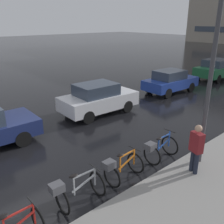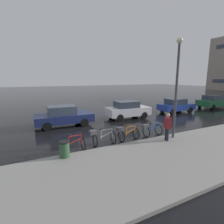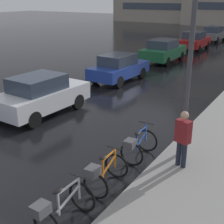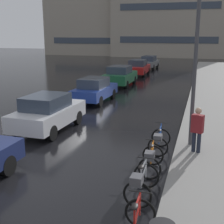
{
  "view_description": "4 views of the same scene",
  "coord_description": "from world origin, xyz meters",
  "views": [
    {
      "loc": [
        7.76,
        -2.78,
        4.69
      ],
      "look_at": [
        0.07,
        3.92,
        0.9
      ],
      "focal_mm": 40.0,
      "sensor_mm": 36.0,
      "label": 1
    },
    {
      "loc": [
        11.63,
        -3.57,
        3.75
      ],
      "look_at": [
        1.19,
        1.6,
        1.45
      ],
      "focal_mm": 28.0,
      "sensor_mm": 36.0,
      "label": 2
    },
    {
      "loc": [
        6.76,
        -3.87,
        4.61
      ],
      "look_at": [
        1.54,
        4.49,
        0.9
      ],
      "focal_mm": 50.0,
      "sensor_mm": 36.0,
      "label": 3
    },
    {
      "loc": [
        4.42,
        -7.21,
        4.27
      ],
      "look_at": [
        0.98,
        4.48,
        1.15
      ],
      "focal_mm": 50.0,
      "sensor_mm": 36.0,
      "label": 4
    }
  ],
  "objects": [
    {
      "name": "car_green",
      "position": [
        -2.13,
        17.42,
        0.82
      ],
      "size": [
        2.03,
        4.22,
        1.63
      ],
      "color": "#1E6038",
      "rests_on": "ground"
    },
    {
      "name": "pedestrian",
      "position": [
        4.35,
        3.61,
        0.99
      ],
      "size": [
        0.45,
        0.35,
        1.76
      ],
      "color": "#1E2333",
      "rests_on": "ground"
    },
    {
      "name": "trash_bin",
      "position": [
        3.9,
        -2.19,
        0.45
      ],
      "size": [
        0.49,
        0.49,
        0.89
      ],
      "color": "#2D5133",
      "rests_on": "ground"
    },
    {
      "name": "bicycle_second",
      "position": [
        3.07,
        0.04,
        0.51
      ],
      "size": [
        0.77,
        1.44,
        1.0
      ],
      "color": "black",
      "rests_on": "ground"
    },
    {
      "name": "streetlamp",
      "position": [
        4.12,
        4.35,
        3.62
      ],
      "size": [
        0.34,
        0.34,
        5.96
      ],
      "color": "#424247",
      "rests_on": "ground"
    },
    {
      "name": "car_blue",
      "position": [
        -2.09,
        11.03,
        0.77
      ],
      "size": [
        1.93,
        4.01,
        1.53
      ],
      "color": "navy",
      "rests_on": "ground"
    },
    {
      "name": "bicycle_nearest",
      "position": [
        3.3,
        -1.65,
        0.4
      ],
      "size": [
        0.75,
        1.16,
        0.99
      ],
      "color": "black",
      "rests_on": "ground"
    },
    {
      "name": "ground_plane",
      "position": [
        0.0,
        0.0,
        0.0
      ],
      "size": [
        140.0,
        140.0,
        0.0
      ],
      "primitive_type": "plane",
      "color": "black"
    },
    {
      "name": "bicycle_third",
      "position": [
        3.06,
        1.66,
        0.5
      ],
      "size": [
        0.77,
        1.41,
        0.98
      ],
      "color": "black",
      "rests_on": "ground"
    },
    {
      "name": "bicycle_farthest",
      "position": [
        3.05,
        3.48,
        0.48
      ],
      "size": [
        0.77,
        1.36,
        1.0
      ],
      "color": "black",
      "rests_on": "ground"
    },
    {
      "name": "car_navy",
      "position": [
        -2.05,
        -1.05,
        0.8
      ],
      "size": [
        2.05,
        4.44,
        1.61
      ],
      "color": "navy",
      "rests_on": "ground"
    },
    {
      "name": "car_white",
      "position": [
        -2.11,
        4.86,
        0.82
      ],
      "size": [
        2.02,
        4.11,
        1.62
      ],
      "color": "silver",
      "rests_on": "ground"
    }
  ]
}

